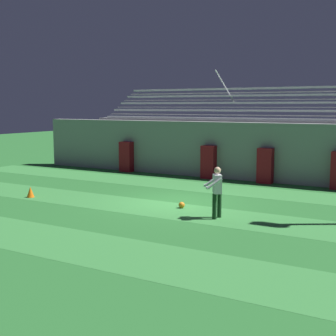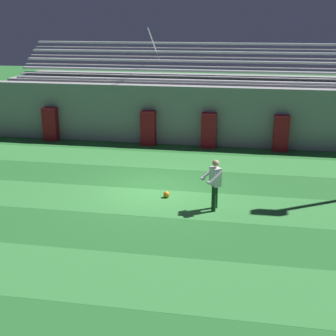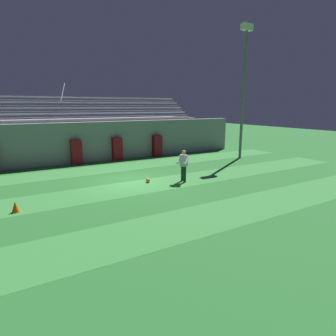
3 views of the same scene
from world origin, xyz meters
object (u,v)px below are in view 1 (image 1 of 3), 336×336
object	(u,v)px
goalkeeper	(217,189)
soccer_ball	(182,205)
padding_pillar_gate_left	(209,162)
padding_pillar_far_left	(126,157)
traffic_cone	(30,192)
padding_pillar_gate_right	(265,166)

from	to	relation	value
goalkeeper	soccer_ball	xyz separation A→B (m)	(-1.69, 0.78, -0.84)
padding_pillar_gate_left	padding_pillar_far_left	distance (m)	4.96
soccer_ball	traffic_cone	xyz separation A→B (m)	(-6.12, -1.25, 0.10)
padding_pillar_gate_left	padding_pillar_gate_right	world-z (taller)	same
padding_pillar_far_left	goalkeeper	size ratio (longest dim) A/B	0.98
soccer_ball	padding_pillar_gate_left	bearing A→B (deg)	107.22
padding_pillar_far_left	padding_pillar_gate_right	bearing A→B (deg)	0.00
padding_pillar_gate_left	goalkeeper	world-z (taller)	goalkeeper
padding_pillar_gate_right	padding_pillar_far_left	bearing A→B (deg)	180.00
padding_pillar_gate_right	soccer_ball	distance (m)	6.76
goalkeeper	soccer_ball	size ratio (longest dim) A/B	7.59
padding_pillar_far_left	traffic_cone	distance (m)	7.99
padding_pillar_gate_right	goalkeeper	size ratio (longest dim) A/B	0.98
padding_pillar_gate_left	soccer_ball	size ratio (longest dim) A/B	7.46
padding_pillar_far_left	soccer_ball	size ratio (longest dim) A/B	7.46
padding_pillar_gate_right	padding_pillar_far_left	world-z (taller)	same
padding_pillar_gate_left	traffic_cone	distance (m)	8.92
padding_pillar_gate_right	padding_pillar_far_left	distance (m)	7.87
padding_pillar_gate_right	goalkeeper	xyz separation A→B (m)	(0.85, -7.45, 0.13)
goalkeeper	traffic_cone	bearing A→B (deg)	-176.55
goalkeeper	padding_pillar_far_left	bearing A→B (deg)	139.48
padding_pillar_gate_right	soccer_ball	world-z (taller)	padding_pillar_gate_right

